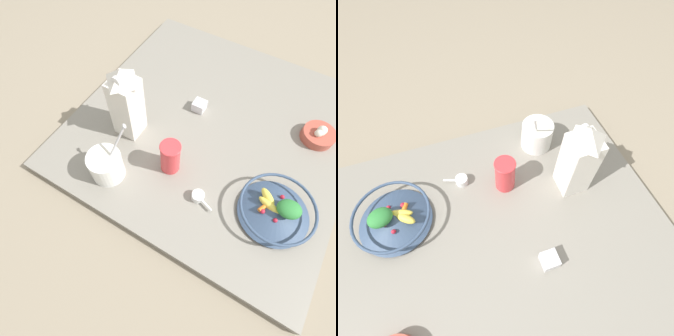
# 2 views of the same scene
# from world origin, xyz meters

# --- Properties ---
(ground_plane) EXTENTS (6.00, 6.00, 0.00)m
(ground_plane) POSITION_xyz_m (0.00, 0.00, 0.00)
(ground_plane) COLOR gray
(countertop) EXTENTS (1.06, 1.06, 0.04)m
(countertop) POSITION_xyz_m (0.00, 0.00, 0.02)
(countertop) COLOR gray
(countertop) RESTS_ON ground_plane
(fruit_bowl) EXTENTS (0.25, 0.25, 0.09)m
(fruit_bowl) POSITION_xyz_m (0.34, -0.24, 0.08)
(fruit_bowl) COLOR #384C6B
(fruit_bowl) RESTS_ON countertop
(milk_carton) EXTENTS (0.09, 0.09, 0.30)m
(milk_carton) POSITION_xyz_m (-0.28, -0.18, 0.19)
(milk_carton) COLOR silver
(milk_carton) RESTS_ON countertop
(yogurt_tub) EXTENTS (0.13, 0.15, 0.24)m
(yogurt_tub) POSITION_xyz_m (-0.23, -0.39, 0.10)
(yogurt_tub) COLOR white
(yogurt_tub) RESTS_ON countertop
(drinking_cup) EXTENTS (0.07, 0.07, 0.14)m
(drinking_cup) POSITION_xyz_m (-0.05, -0.26, 0.11)
(drinking_cup) COLOR #DB383D
(drinking_cup) RESTS_ON countertop
(spice_jar) EXTENTS (0.05, 0.05, 0.04)m
(spice_jar) POSITION_xyz_m (-0.09, 0.05, 0.06)
(spice_jar) COLOR silver
(spice_jar) RESTS_ON countertop
(measuring_scoop) EXTENTS (0.09, 0.05, 0.03)m
(measuring_scoop) POSITION_xyz_m (0.10, -0.32, 0.05)
(measuring_scoop) COLOR white
(measuring_scoop) RESTS_ON countertop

